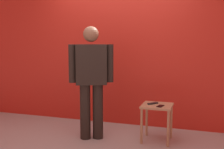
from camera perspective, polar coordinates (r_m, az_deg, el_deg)
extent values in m
plane|color=#9E9991|center=(4.12, -3.73, -14.03)|extent=(12.00, 12.00, 0.00)
cube|color=red|center=(4.99, 1.31, 5.07)|extent=(6.36, 0.12, 2.62)
cylinder|color=black|center=(4.29, -5.39, -7.42)|extent=(0.20, 0.20, 0.83)
cylinder|color=black|center=(4.29, -2.84, -7.39)|extent=(0.20, 0.20, 0.83)
cube|color=black|center=(4.17, -4.20, 2.03)|extent=(0.50, 0.38, 0.59)
cube|color=red|center=(4.29, -4.23, 2.55)|extent=(0.12, 0.06, 0.49)
cube|color=#B2333D|center=(4.29, -4.23, 2.33)|extent=(0.04, 0.03, 0.44)
cylinder|color=black|center=(4.17, -7.96, 2.19)|extent=(0.14, 0.14, 0.56)
cylinder|color=black|center=(4.18, -0.45, 2.26)|extent=(0.14, 0.14, 0.56)
sphere|color=brown|center=(4.16, -4.26, 8.09)|extent=(0.23, 0.23, 0.23)
cube|color=tan|center=(4.20, 9.05, -6.21)|extent=(0.43, 0.43, 0.03)
cylinder|color=tan|center=(4.12, 5.94, -10.29)|extent=(0.04, 0.04, 0.51)
cylinder|color=tan|center=(4.07, 11.20, -10.64)|extent=(0.04, 0.04, 0.51)
cylinder|color=tan|center=(4.48, 6.97, -8.92)|extent=(0.04, 0.04, 0.51)
cylinder|color=tan|center=(4.42, 11.80, -9.21)|extent=(0.04, 0.04, 0.51)
cube|color=black|center=(4.10, 9.70, -6.26)|extent=(0.10, 0.16, 0.01)
cube|color=black|center=(4.23, 8.19, -5.75)|extent=(0.14, 0.16, 0.02)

